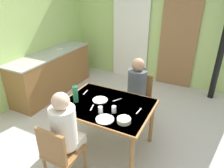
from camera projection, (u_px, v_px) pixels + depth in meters
ground_plane at (99, 134)px, 3.46m from camera, size 6.50×6.50×0.00m
wall_back at (152, 21)px, 4.82m from camera, size 4.21×0.10×2.87m
wall_left at (25, 28)px, 4.13m from camera, size 0.10×3.75×2.87m
door_wooden at (178, 44)px, 4.68m from camera, size 0.80×0.05×2.00m
curtain_panel at (131, 30)px, 5.03m from camera, size 0.90×0.03×2.41m
kitchen_counter at (52, 73)px, 4.62m from camera, size 0.61×2.05×0.91m
dining_table at (107, 109)px, 2.92m from camera, size 1.22×0.93×0.74m
chair_near_diner at (59, 152)px, 2.42m from camera, size 0.40×0.40×0.87m
chair_far_diner at (139, 96)px, 3.58m from camera, size 0.40×0.40×0.87m
person_near_diner at (64, 126)px, 2.40m from camera, size 0.30×0.37×0.77m
person_far_diner at (137, 85)px, 3.35m from camera, size 0.30×0.37×0.77m
water_bottle_green_near at (75, 94)px, 2.90m from camera, size 0.07×0.07×0.27m
serving_bowl_center at (124, 120)px, 2.52m from camera, size 0.17×0.17×0.05m
dinner_plate_near_left at (105, 119)px, 2.58m from camera, size 0.23×0.23×0.01m
dinner_plate_near_right at (100, 100)px, 2.99m from camera, size 0.22×0.22×0.01m
drinking_glass_by_near_diner at (100, 110)px, 2.70m from camera, size 0.06×0.06×0.09m
drinking_glass_by_far_diner at (114, 109)px, 2.70m from camera, size 0.06×0.06×0.09m
cutlery_knife_near at (117, 100)px, 3.00m from camera, size 0.09×0.14×0.00m
cutlery_fork_near at (92, 108)px, 2.82m from camera, size 0.06×0.15×0.00m
cutlery_knife_far at (85, 92)px, 3.20m from camera, size 0.04×0.15×0.00m
cutlery_fork_far at (139, 111)px, 2.74m from camera, size 0.03×0.15×0.00m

